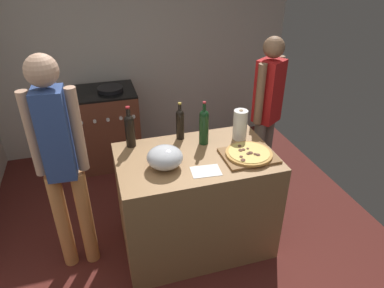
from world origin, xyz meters
TOP-DOWN VIEW (x-y plane):
  - ground_plane at (0.00, 1.32)m, footprint 3.86×3.24m
  - kitchen_wall_rear at (0.00, 2.69)m, footprint 3.86×0.10m
  - counter at (0.18, 0.72)m, footprint 1.21×0.77m
  - cutting_board at (0.57, 0.59)m, footprint 0.40×0.32m
  - pizza at (0.57, 0.59)m, footprint 0.36×0.36m
  - mixing_bowl at (-0.07, 0.64)m, footprint 0.26×0.26m
  - paper_towel_roll at (0.62, 0.89)m, footprint 0.12×0.12m
  - wine_bottle_dark at (0.14, 1.03)m, footprint 0.07×0.07m
  - wine_bottle_green at (-0.27, 1.02)m, footprint 0.08×0.08m
  - wine_bottle_amber at (0.30, 0.89)m, footprint 0.08×0.08m
  - recipe_sheet at (0.19, 0.50)m, footprint 0.22×0.17m
  - stove at (-0.40, 2.29)m, footprint 0.68×0.60m
  - person_in_stripes at (-0.78, 0.78)m, footprint 0.36×0.21m
  - person_in_red at (1.08, 1.29)m, footprint 0.34×0.29m

SIDE VIEW (x-z plane):
  - ground_plane at x=0.00m, z-range -0.02..0.00m
  - counter at x=0.18m, z-range 0.00..0.89m
  - stove at x=-0.40m, z-range -0.02..0.93m
  - recipe_sheet at x=0.19m, z-range 0.89..0.89m
  - cutting_board at x=0.57m, z-range 0.89..0.91m
  - pizza at x=0.57m, z-range 0.91..0.93m
  - person_in_red at x=1.08m, z-range 0.12..1.73m
  - mixing_bowl at x=-0.07m, z-range 0.89..1.05m
  - person_in_stripes at x=-0.78m, z-range 0.13..1.87m
  - paper_towel_roll at x=0.62m, z-range 0.89..1.14m
  - wine_bottle_dark at x=0.14m, z-range 0.87..1.19m
  - wine_bottle_green at x=-0.27m, z-range 0.87..1.21m
  - wine_bottle_amber at x=0.30m, z-range 0.87..1.23m
  - kitchen_wall_rear at x=0.00m, z-range 0.00..2.60m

